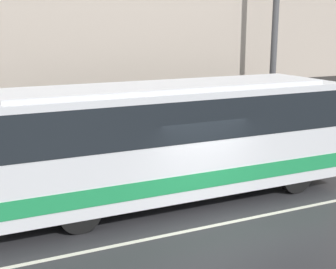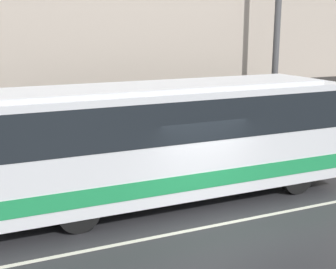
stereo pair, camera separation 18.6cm
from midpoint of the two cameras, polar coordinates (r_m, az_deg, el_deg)
ground_plane at (r=12.22m, az=6.84°, el=-10.84°), size 60.00×60.00×0.00m
sidewalk at (r=16.49m, az=-2.32°, el=-3.98°), size 60.00×2.23×0.17m
building_facade at (r=16.93m, az=-4.13°, el=14.37°), size 60.00×0.35×11.01m
lane_stripe at (r=12.22m, az=6.84°, el=-10.83°), size 54.00×0.14×0.01m
transit_bus at (r=13.21m, az=0.58°, el=-0.19°), size 10.65×2.51×3.38m
utility_pole_near at (r=17.86m, az=13.33°, el=10.25°), size 0.23×0.23×7.94m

